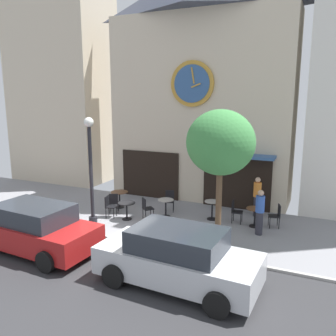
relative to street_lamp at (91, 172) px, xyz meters
name	(u,v)px	position (x,y,z in m)	size (l,w,h in m)	color
ground_plane	(112,240)	(1.42, -0.84, -2.15)	(25.18, 10.68, 0.13)	gray
clock_building	(201,81)	(2.37, 5.65, 3.51)	(8.63, 3.61, 10.89)	beige
neighbor_building_left	(61,63)	(-6.44, 6.17, 4.72)	(5.73, 3.36, 13.69)	beige
street_lamp	(91,172)	(0.00, 0.00, 0.00)	(0.36, 0.36, 4.19)	black
street_tree	(220,143)	(4.93, 0.22, 1.34)	(2.22, 2.00, 4.55)	brown
cafe_table_center_left	(119,196)	(-0.28, 2.37, -1.58)	(0.76, 0.76, 0.74)	black
cafe_table_rightmost	(127,207)	(0.83, 1.15, -1.62)	(0.70, 0.70, 0.72)	black
cafe_table_center_right	(166,205)	(2.15, 2.08, -1.61)	(0.66, 0.66, 0.75)	black
cafe_table_leftmost	(212,207)	(3.99, 2.59, -1.62)	(0.62, 0.62, 0.77)	black
cafe_table_center	(255,214)	(5.73, 2.48, -1.62)	(0.67, 0.67, 0.74)	black
cafe_chair_facing_wall	(276,214)	(6.50, 2.74, -1.60)	(0.50, 0.50, 0.90)	black
cafe_chair_corner	(114,201)	(-0.06, 1.58, -1.60)	(0.54, 0.54, 0.90)	black
cafe_chair_by_entrance	(235,210)	(4.93, 2.61, -1.60)	(0.42, 0.42, 0.90)	black
cafe_chair_near_lamp	(146,207)	(1.55, 1.49, -1.60)	(0.56, 0.56, 0.90)	black
cafe_chair_outer	(109,205)	(0.02, 1.09, -1.60)	(0.48, 0.48, 0.90)	black
cafe_chair_curbside	(170,199)	(1.97, 2.89, -1.60)	(0.52, 0.52, 0.90)	black
pedestrian_orange	(257,196)	(5.57, 3.74, -1.26)	(0.42, 0.42, 1.67)	#2D2D38
pedestrian_blue	(260,212)	(6.02, 1.76, -1.26)	(0.42, 0.42, 1.67)	#2D2D38
parked_car_red	(34,228)	(-0.37, -2.61, -1.37)	(4.40, 2.22, 1.55)	maroon
parked_car_silver	(177,258)	(4.66, -2.65, -1.37)	(4.38, 2.18, 1.55)	#B7BABF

